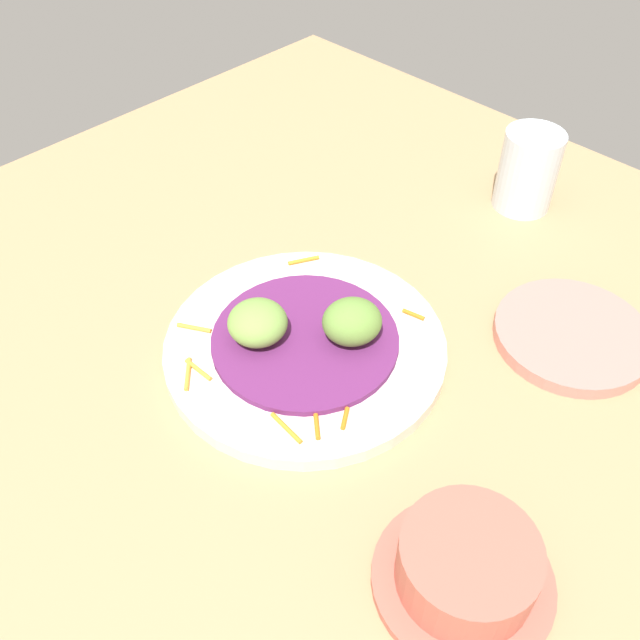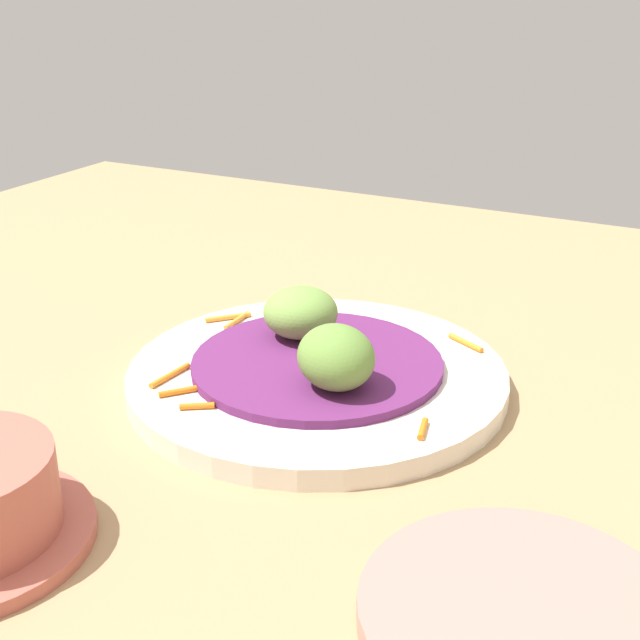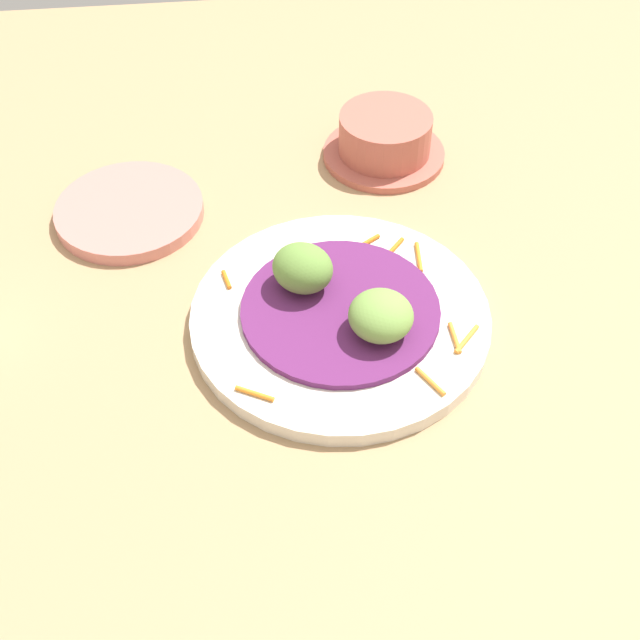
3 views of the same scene
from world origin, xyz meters
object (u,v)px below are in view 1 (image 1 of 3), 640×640
(side_plate_small, at_px, (572,335))
(guac_scoop_center, at_px, (352,322))
(guac_scoop_left, at_px, (258,323))
(water_glass, at_px, (528,170))
(terracotta_bowl, at_px, (466,568))
(main_plate, at_px, (305,347))

(side_plate_small, bearing_deg, guac_scoop_center, -130.77)
(guac_scoop_left, distance_m, water_glass, 0.37)
(side_plate_small, bearing_deg, terracotta_bowl, -75.38)
(terracotta_bowl, bearing_deg, guac_scoop_left, 169.78)
(water_glass, bearing_deg, main_plate, -91.86)
(guac_scoop_left, xyz_separation_m, side_plate_small, (0.20, 0.22, -0.03))
(guac_scoop_left, xyz_separation_m, water_glass, (0.04, 0.37, 0.01))
(terracotta_bowl, bearing_deg, side_plate_small, 104.62)
(main_plate, relative_size, guac_scoop_center, 4.82)
(guac_scoop_center, bearing_deg, main_plate, -136.19)
(main_plate, relative_size, side_plate_small, 1.79)
(guac_scoop_left, bearing_deg, main_plate, 43.81)
(guac_scoop_left, height_order, side_plate_small, guac_scoop_left)
(main_plate, bearing_deg, guac_scoop_left, -136.19)
(guac_scoop_center, distance_m, terracotta_bowl, 0.23)
(main_plate, xyz_separation_m, side_plate_small, (0.17, 0.19, -0.00))
(guac_scoop_left, height_order, guac_scoop_center, guac_scoop_center)
(terracotta_bowl, distance_m, water_glass, 0.47)
(side_plate_small, bearing_deg, guac_scoop_left, -132.33)
(guac_scoop_left, relative_size, terracotta_bowl, 0.42)
(guac_scoop_left, bearing_deg, guac_scoop_center, 43.81)
(side_plate_small, relative_size, terracotta_bowl, 1.12)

